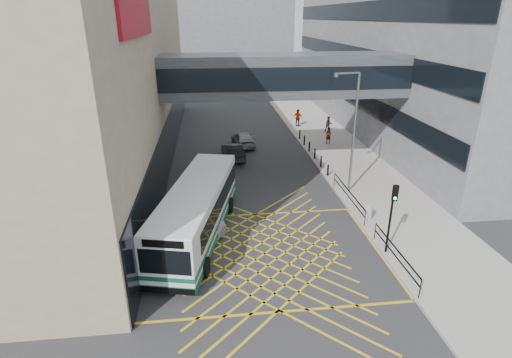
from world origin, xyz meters
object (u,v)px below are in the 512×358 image
object	(u,v)px
bus	(198,209)
traffic_light	(392,209)
pedestrian_b	(329,124)
litter_bin	(368,212)
car_silver	(243,139)
car_dark	(233,152)
car_white	(199,236)
street_lamp	(352,127)
pedestrian_a	(328,135)
pedestrian_c	(298,118)

from	to	relation	value
bus	traffic_light	bearing A→B (deg)	-5.16
pedestrian_b	litter_bin	bearing A→B (deg)	-94.78
car_silver	litter_bin	distance (m)	17.30
bus	car_dark	bearing A→B (deg)	90.97
car_white	traffic_light	xyz separation A→B (m)	(9.61, -1.86, 1.92)
pedestrian_b	car_dark	bearing A→B (deg)	-141.83
street_lamp	pedestrian_b	xyz separation A→B (m)	(3.07, 15.15, -3.81)
car_dark	litter_bin	distance (m)	14.35
traffic_light	pedestrian_a	size ratio (longest dim) A/B	2.40
traffic_light	street_lamp	bearing A→B (deg)	97.44
pedestrian_b	pedestrian_c	xyz separation A→B (m)	(-2.71, 2.72, 0.12)
traffic_light	car_silver	bearing A→B (deg)	117.08
bus	car_white	distance (m)	1.59
car_white	pedestrian_a	distance (m)	21.00
car_dark	traffic_light	size ratio (longest dim) A/B	1.14
car_silver	traffic_light	xyz separation A→B (m)	(5.74, -19.88, 1.99)
traffic_light	street_lamp	size ratio (longest dim) A/B	0.47
traffic_light	litter_bin	size ratio (longest dim) A/B	4.27
car_white	traffic_light	distance (m)	9.98
street_lamp	traffic_light	bearing A→B (deg)	-102.86
street_lamp	pedestrian_a	xyz separation A→B (m)	(1.90, 11.20, -3.84)
street_lamp	pedestrian_b	world-z (taller)	street_lamp
car_silver	litter_bin	xyz separation A→B (m)	(6.15, -16.17, -0.07)
car_dark	car_silver	size ratio (longest dim) A/B	1.00
car_dark	traffic_light	xyz separation A→B (m)	(6.95, -16.03, 1.98)
car_white	pedestrian_c	xyz separation A→B (m)	(10.47, 23.90, 0.36)
car_silver	traffic_light	bearing A→B (deg)	100.29
bus	pedestrian_c	bearing A→B (deg)	77.96
pedestrian_b	pedestrian_c	distance (m)	3.84
car_white	pedestrian_b	xyz separation A→B (m)	(13.17, 21.18, 0.24)
bus	traffic_light	distance (m)	10.24
bus	street_lamp	distance (m)	11.65
car_white	traffic_light	bearing A→B (deg)	-167.82
traffic_light	pedestrian_a	bearing A→B (deg)	93.85
car_white	car_dark	bearing A→B (deg)	-77.53
car_dark	street_lamp	world-z (taller)	street_lamp
bus	traffic_light	size ratio (longest dim) A/B	2.93
car_white	pedestrian_c	distance (m)	26.09
street_lamp	pedestrian_c	size ratio (longest dim) A/B	4.29
car_silver	pedestrian_b	size ratio (longest dim) A/B	2.63
street_lamp	pedestrian_b	bearing A→B (deg)	69.21
bus	street_lamp	bearing A→B (deg)	37.86
pedestrian_b	pedestrian_c	bearing A→B (deg)	139.40
pedestrian_b	traffic_light	bearing A→B (deg)	-94.30
car_white	street_lamp	distance (m)	12.44
car_dark	pedestrian_a	size ratio (longest dim) A/B	2.73
pedestrian_c	pedestrian_b	bearing A→B (deg)	172.78
bus	pedestrian_a	size ratio (longest dim) A/B	7.04
traffic_light	pedestrian_b	distance (m)	23.37
car_dark	street_lamp	xyz separation A→B (m)	(7.44, -8.14, 4.12)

